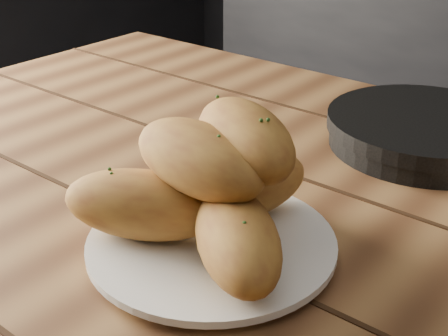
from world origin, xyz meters
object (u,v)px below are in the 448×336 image
bread_rolls (212,186)px  skillet (426,131)px  plate (212,246)px  table (325,307)px

bread_rolls → skillet: (0.06, 0.38, -0.05)m
bread_rolls → skillet: bearing=80.5°
plate → bread_rolls: 0.07m
table → skillet: bearing=94.0°
plate → bread_rolls: (-0.00, 0.00, 0.07)m
table → skillet: skillet is taller
bread_rolls → plate: bearing=-62.9°
table → bread_rolls: bearing=-131.8°
plate → table: bearing=49.7°
table → bread_rolls: (-0.08, -0.09, 0.17)m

